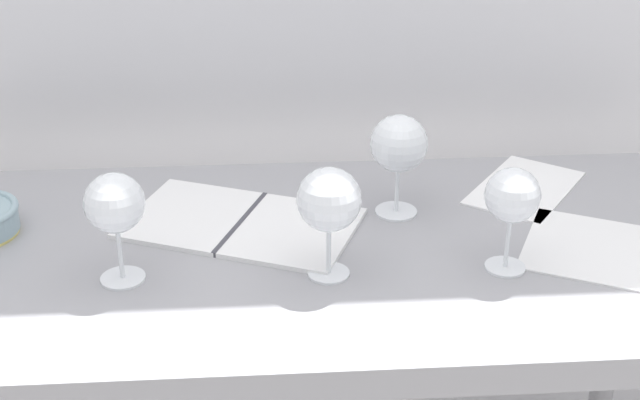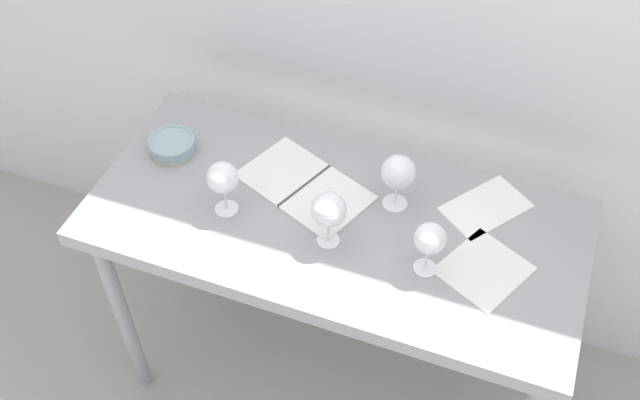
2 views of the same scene
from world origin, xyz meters
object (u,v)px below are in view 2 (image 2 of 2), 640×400
Objects in this scene: wine_glass_near_center at (329,211)px; tasting_bowl at (172,145)px; wine_glass_near_right at (430,240)px; tasting_sheet_lower at (486,207)px; tasting_sheet_upper at (484,269)px; wine_glass_far_right at (398,173)px; wine_glass_near_left at (223,179)px; open_notebook at (305,186)px.

tasting_bowl is (-0.57, 0.17, -0.10)m from wine_glass_near_center.
wine_glass_near_center is at bearing 179.91° from wine_glass_near_right.
tasting_bowl is at bearing -137.22° from tasting_sheet_lower.
tasting_sheet_upper is 0.23m from tasting_sheet_lower.
wine_glass_far_right is 0.48m from wine_glass_near_left.
wine_glass_far_right is (0.13, 0.19, 0.00)m from wine_glass_near_center.
wine_glass_near_center is at bearing -147.27° from tasting_sheet_upper.
tasting_sheet_upper is 0.99m from tasting_bowl.
wine_glass_near_center reaches higher than tasting_bowl.
tasting_sheet_upper is at bearing -26.68° from wine_glass_far_right.
wine_glass_near_center is 1.01× the size of wine_glass_near_left.
wine_glass_near_left is at bearing -150.73° from tasting_sheet_upper.
wine_glass_far_right is at bearing 23.01° from wine_glass_near_left.
wine_glass_far_right reaches higher than tasting_sheet_lower.
wine_glass_near_center is at bearing -1.35° from wine_glass_near_left.
tasting_sheet_upper is (0.42, 0.05, -0.12)m from wine_glass_near_center.
wine_glass_near_center is at bearing -107.86° from tasting_sheet_lower.
wine_glass_near_left reaches higher than tasting_bowl.
wine_glass_near_left is 0.74m from tasting_sheet_upper.
wine_glass_near_center is 0.41× the size of open_notebook.
wine_glass_near_center is 0.31m from wine_glass_near_left.
open_notebook is (-0.41, 0.17, -0.12)m from wine_glass_near_right.
wine_glass_near_left is 0.82× the size of tasting_sheet_upper.
wine_glass_far_right is at bearing -126.25° from tasting_sheet_lower.
open_notebook is at bearing -0.16° from tasting_bowl.
wine_glass_far_right is 0.74× the size of tasting_sheet_lower.
wine_glass_near_left reaches higher than wine_glass_near_right.
tasting_sheet_upper is (0.73, 0.04, -0.12)m from wine_glass_near_left.
tasting_sheet_lower is at bearing 68.69° from wine_glass_near_right.
wine_glass_near_center is 0.73× the size of tasting_sheet_lower.
wine_glass_near_center is at bearing -28.71° from open_notebook.
wine_glass_near_left is (-0.44, -0.19, -0.00)m from wine_glass_far_right.
wine_glass_near_center reaches higher than tasting_sheet_lower.
wine_glass_near_center reaches higher than wine_glass_near_left.
wine_glass_far_right is 0.29m from open_notebook.
tasting_bowl is at bearing 163.60° from wine_glass_near_center.
wine_glass_near_center is 0.83× the size of tasting_sheet_upper.
wine_glass_near_center is (-0.27, 0.00, 0.00)m from wine_glass_near_right.
wine_glass_far_right is 0.71m from tasting_bowl.
tasting_sheet_lower is (0.38, 0.27, -0.12)m from wine_glass_near_center.
wine_glass_near_left is 0.72× the size of tasting_sheet_lower.
wine_glass_far_right reaches higher than wine_glass_near_center.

